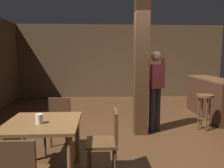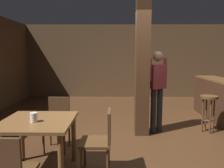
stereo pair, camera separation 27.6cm
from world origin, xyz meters
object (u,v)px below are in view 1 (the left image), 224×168
at_px(dining_table, 43,131).
at_px(napkin_cup, 39,119).
at_px(chair_east, 107,139).
at_px(bar_counter, 208,97).
at_px(chair_north, 59,121).
at_px(standing_person, 155,86).
at_px(bar_stool_near, 205,103).

distance_m(dining_table, napkin_cup, 0.21).
relative_size(chair_east, bar_counter, 0.47).
distance_m(chair_north, napkin_cup, 1.00).
relative_size(dining_table, napkin_cup, 7.67).
height_order(chair_east, standing_person, standing_person).
bearing_deg(chair_east, standing_person, 56.95).
bearing_deg(bar_counter, dining_table, -143.44).
bearing_deg(chair_east, napkin_cup, -172.31).
relative_size(chair_east, standing_person, 0.52).
height_order(dining_table, bar_stool_near, bar_stool_near).
xyz_separation_m(napkin_cup, standing_person, (1.95, 1.78, 0.17)).
height_order(napkin_cup, bar_counter, bar_counter).
distance_m(chair_east, bar_counter, 3.83).
height_order(dining_table, standing_person, standing_person).
height_order(chair_east, napkin_cup, chair_east).
bearing_deg(dining_table, bar_counter, 36.56).
relative_size(dining_table, bar_stool_near, 1.20).
xyz_separation_m(dining_table, napkin_cup, (-0.02, -0.08, 0.19)).
relative_size(napkin_cup, bar_counter, 0.07).
bearing_deg(bar_stool_near, dining_table, -150.57).
xyz_separation_m(chair_east, standing_person, (1.08, 1.66, 0.50)).
bearing_deg(bar_counter, standing_person, -149.52).
bearing_deg(bar_counter, napkin_cup, -142.73).
relative_size(chair_north, standing_person, 0.52).
bearing_deg(chair_north, bar_stool_near, 15.87).
xyz_separation_m(chair_north, standing_person, (1.89, 0.83, 0.50)).
bearing_deg(standing_person, bar_counter, 30.48).
distance_m(napkin_cup, bar_counter, 4.58).
relative_size(chair_east, napkin_cup, 7.18).
distance_m(dining_table, bar_counter, 4.51).
distance_m(dining_table, chair_north, 0.88).
bearing_deg(bar_counter, chair_north, -153.03).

